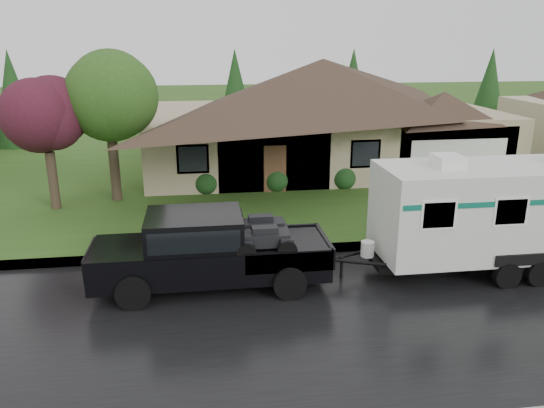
{
  "coord_description": "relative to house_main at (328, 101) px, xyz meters",
  "views": [
    {
      "loc": [
        -4.56,
        -13.72,
        6.72
      ],
      "look_at": [
        -2.36,
        2.0,
        1.77
      ],
      "focal_mm": 35.0,
      "sensor_mm": 36.0,
      "label": 1
    }
  ],
  "objects": [
    {
      "name": "shrub_row",
      "position": [
        -0.29,
        -4.54,
        -2.94
      ],
      "size": [
        13.6,
        1.0,
        1.0
      ],
      "color": "#143814",
      "rests_on": "lawn"
    },
    {
      "name": "house_main",
      "position": [
        0.0,
        0.0,
        0.0
      ],
      "size": [
        19.44,
        10.8,
        6.9
      ],
      "color": "#988B67",
      "rests_on": "lawn"
    },
    {
      "name": "travel_trailer",
      "position": [
        2.06,
        -13.73,
        -1.69
      ],
      "size": [
        8.0,
        2.81,
        3.59
      ],
      "color": "silver",
      "rests_on": "ground"
    },
    {
      "name": "pickup_truck",
      "position": [
        -6.76,
        -13.73,
        -2.43
      ],
      "size": [
        6.48,
        2.46,
        2.16
      ],
      "color": "black",
      "rests_on": "ground"
    },
    {
      "name": "ground",
      "position": [
        -2.29,
        -13.84,
        -3.59
      ],
      "size": [
        140.0,
        140.0,
        0.0
      ],
      "primitive_type": "plane",
      "color": "#2B5019",
      "rests_on": "ground"
    },
    {
      "name": "road",
      "position": [
        -2.29,
        -15.84,
        -3.59
      ],
      "size": [
        140.0,
        8.0,
        0.01
      ],
      "primitive_type": "cube",
      "color": "black",
      "rests_on": "ground"
    },
    {
      "name": "lawn",
      "position": [
        -2.29,
        1.16,
        -3.52
      ],
      "size": [
        140.0,
        26.0,
        0.15
      ],
      "primitive_type": "cube",
      "color": "#2B5019",
      "rests_on": "ground"
    },
    {
      "name": "tree_left_green",
      "position": [
        -10.4,
        -5.13,
        0.84
      ],
      "size": [
        3.73,
        3.73,
        6.17
      ],
      "color": "#382B1E",
      "rests_on": "lawn"
    },
    {
      "name": "tree_red",
      "position": [
        -12.69,
        -6.01,
        0.21
      ],
      "size": [
        3.19,
        3.19,
        5.28
      ],
      "color": "#382B1E",
      "rests_on": "lawn"
    },
    {
      "name": "curb",
      "position": [
        -2.29,
        -11.59,
        -3.52
      ],
      "size": [
        140.0,
        0.5,
        0.15
      ],
      "primitive_type": "cube",
      "color": "gray",
      "rests_on": "ground"
    }
  ]
}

